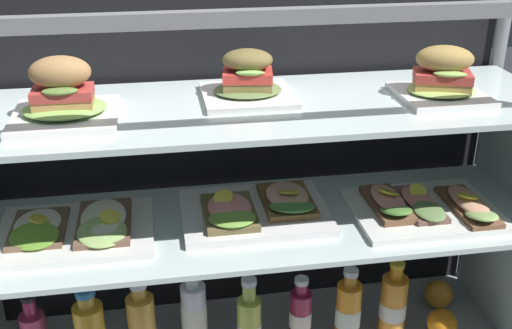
# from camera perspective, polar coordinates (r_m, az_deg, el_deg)

# --- Properties ---
(case_frame) EXTENTS (1.38, 0.45, 0.95)m
(case_frame) POSITION_cam_1_polar(r_m,az_deg,el_deg) (1.52, -0.81, 0.46)
(case_frame) COLOR gray
(case_frame) RESTS_ON ground
(riser_lower_tier) EXTENTS (1.31, 0.38, 0.36)m
(riser_lower_tier) POSITION_cam_1_polar(r_m,az_deg,el_deg) (1.55, 0.00, -11.34)
(riser_lower_tier) COLOR silver
(riser_lower_tier) RESTS_ON case_base_deck
(shelf_lower_glass) EXTENTS (1.33, 0.40, 0.01)m
(shelf_lower_glass) POSITION_cam_1_polar(r_m,az_deg,el_deg) (1.45, 0.00, -5.31)
(shelf_lower_glass) COLOR silver
(shelf_lower_glass) RESTS_ON riser_lower_tier
(riser_upper_tier) EXTENTS (1.31, 0.38, 0.27)m
(riser_upper_tier) POSITION_cam_1_polar(r_m,az_deg,el_deg) (1.39, 0.00, -0.24)
(riser_upper_tier) COLOR silver
(riser_upper_tier) RESTS_ON shelf_lower_glass
(shelf_upper_glass) EXTENTS (1.33, 0.40, 0.01)m
(shelf_upper_glass) POSITION_cam_1_polar(r_m,az_deg,el_deg) (1.33, 0.00, 5.28)
(shelf_upper_glass) COLOR silver
(shelf_upper_glass) RESTS_ON riser_upper_tier
(plated_roll_sandwich_far_left) EXTENTS (0.21, 0.21, 0.13)m
(plated_roll_sandwich_far_left) POSITION_cam_1_polar(r_m,az_deg,el_deg) (1.29, -17.26, 5.82)
(plated_roll_sandwich_far_left) COLOR white
(plated_roll_sandwich_far_left) RESTS_ON shelf_upper_glass
(plated_roll_sandwich_far_right) EXTENTS (0.20, 0.20, 0.11)m
(plated_roll_sandwich_far_right) POSITION_cam_1_polar(r_m,az_deg,el_deg) (1.36, -0.77, 7.60)
(plated_roll_sandwich_far_right) COLOR white
(plated_roll_sandwich_far_right) RESTS_ON shelf_upper_glass
(plated_roll_sandwich_near_right_corner) EXTENTS (0.19, 0.19, 0.12)m
(plated_roll_sandwich_near_right_corner) POSITION_cam_1_polar(r_m,az_deg,el_deg) (1.42, 16.72, 7.50)
(plated_roll_sandwich_near_right_corner) COLOR white
(plated_roll_sandwich_near_right_corner) RESTS_ON shelf_upper_glass
(open_sandwich_tray_mid_left) EXTENTS (0.34, 0.26, 0.06)m
(open_sandwich_tray_mid_left) POSITION_cam_1_polar(r_m,az_deg,el_deg) (1.43, -16.19, -5.65)
(open_sandwich_tray_mid_left) COLOR white
(open_sandwich_tray_mid_left) RESTS_ON shelf_lower_glass
(open_sandwich_tray_near_right_corner) EXTENTS (0.34, 0.26, 0.06)m
(open_sandwich_tray_near_right_corner) POSITION_cam_1_polar(r_m,az_deg,el_deg) (1.45, 0.18, -4.10)
(open_sandwich_tray_near_right_corner) COLOR white
(open_sandwich_tray_near_right_corner) RESTS_ON shelf_lower_glass
(open_sandwich_tray_near_left_corner) EXTENTS (0.34, 0.27, 0.06)m
(open_sandwich_tray_near_left_corner) POSITION_cam_1_polar(r_m,az_deg,el_deg) (1.52, 15.27, -3.77)
(open_sandwich_tray_near_left_corner) COLOR white
(open_sandwich_tray_near_left_corner) RESTS_ON shelf_lower_glass
(juice_bottle_front_fourth) EXTENTS (0.06, 0.06, 0.24)m
(juice_bottle_front_fourth) POSITION_cam_1_polar(r_m,az_deg,el_deg) (1.60, -5.70, -13.66)
(juice_bottle_front_fourth) COLOR white
(juice_bottle_front_fourth) RESTS_ON case_base_deck
(juice_bottle_front_middle) EXTENTS (0.06, 0.06, 0.23)m
(juice_bottle_front_middle) POSITION_cam_1_polar(r_m,az_deg,el_deg) (1.59, -0.63, -14.58)
(juice_bottle_front_middle) COLOR #BBC948
(juice_bottle_front_middle) RESTS_ON case_base_deck
(juice_bottle_front_second) EXTENTS (0.06, 0.06, 0.19)m
(juice_bottle_front_second) POSITION_cam_1_polar(r_m,az_deg,el_deg) (1.64, 4.09, -13.60)
(juice_bottle_front_second) COLOR maroon
(juice_bottle_front_second) RESTS_ON case_base_deck
(juice_bottle_front_right_end) EXTENTS (0.07, 0.07, 0.21)m
(juice_bottle_front_right_end) POSITION_cam_1_polar(r_m,az_deg,el_deg) (1.66, 8.49, -13.20)
(juice_bottle_front_right_end) COLOR orange
(juice_bottle_front_right_end) RESTS_ON case_base_deck
(juice_bottle_tucked_behind) EXTENTS (0.07, 0.07, 0.21)m
(juice_bottle_tucked_behind) POSITION_cam_1_polar(r_m,az_deg,el_deg) (1.71, 12.46, -12.34)
(juice_bottle_tucked_behind) COLOR orange
(juice_bottle_tucked_behind) RESTS_ON case_base_deck
(orange_fruit_beside_bottles) EXTENTS (0.08, 0.08, 0.08)m
(orange_fruit_beside_bottles) POSITION_cam_1_polar(r_m,az_deg,el_deg) (1.75, 16.70, -13.79)
(orange_fruit_beside_bottles) COLOR orange
(orange_fruit_beside_bottles) RESTS_ON case_base_deck
(orange_fruit_near_left_post) EXTENTS (0.08, 0.08, 0.08)m
(orange_fruit_near_left_post) POSITION_cam_1_polar(r_m,az_deg,el_deg) (1.85, 16.41, -11.34)
(orange_fruit_near_left_post) COLOR orange
(orange_fruit_near_left_post) RESTS_ON case_base_deck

